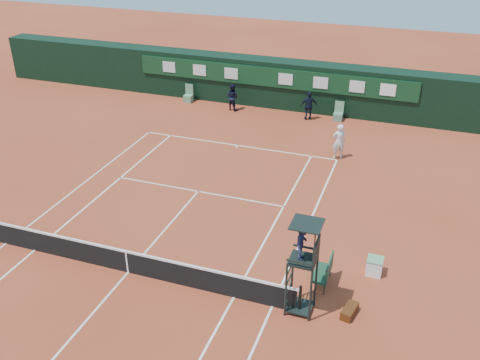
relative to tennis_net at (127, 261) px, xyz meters
name	(u,v)px	position (x,y,z in m)	size (l,w,h in m)	color
ground	(128,272)	(0.00, 0.00, -0.51)	(90.00, 90.00, 0.00)	#A94428
court_lines	(128,272)	(0.00, 0.00, -0.50)	(11.05, 23.85, 0.01)	silver
tennis_net	(127,261)	(0.00, 0.00, 0.00)	(12.90, 0.10, 1.10)	black
back_wall	(274,83)	(0.00, 18.74, 1.00)	(40.00, 1.65, 3.00)	black
linesman_chair_left	(188,97)	(-5.50, 17.48, -0.19)	(0.55, 0.50, 1.15)	#5D8F67
linesman_chair_right	(338,115)	(4.50, 17.48, -0.19)	(0.55, 0.50, 1.15)	#568364
umpire_chair	(303,249)	(6.37, 0.13, 1.95)	(0.96, 0.95, 3.42)	black
player_bench	(325,271)	(6.87, 1.72, 0.09)	(0.56, 1.20, 1.10)	#193E28
tennis_bag	(349,311)	(7.97, 0.45, -0.36)	(0.35, 0.81, 0.30)	black
cooler	(374,266)	(8.46, 2.93, -0.18)	(0.57, 0.57, 0.65)	white
tennis_ball	(243,204)	(2.37, 5.94, -0.48)	(0.07, 0.07, 0.07)	#CCD732
player	(339,141)	(5.44, 12.12, 0.44)	(0.69, 0.46, 1.90)	silver
ball_kid_left	(232,97)	(-2.20, 16.99, 0.35)	(0.83, 0.65, 1.72)	black
ball_kid_right	(309,106)	(2.76, 16.99, 0.38)	(1.04, 0.43, 1.77)	black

